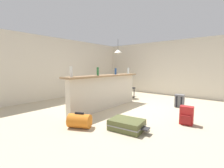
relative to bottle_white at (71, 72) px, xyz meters
The scene contains 16 objects.
ground_plane 2.29m from the bottle_white, ahead, with size 13.00×13.00×0.05m, color #BCAD8E.
wall_back 3.34m from the bottle_white, 54.94° to the left, with size 6.60×0.10×2.50m, color beige.
wall_right 4.97m from the bottle_white, ahead, with size 0.10×6.00×2.50m, color beige.
partition_half_wall 1.46m from the bottle_white, ahead, with size 2.80×0.20×1.01m, color beige.
bar_countertop 1.29m from the bottle_white, ahead, with size 2.96×0.40×0.05m, color #93704C.
bottle_white is the anchor object (origin of this frame).
bottle_green 0.84m from the bottle_white, ahead, with size 0.06×0.06×0.24m, color #2D6B38.
bottle_blue 1.73m from the bottle_white, ahead, with size 0.07×0.07×0.21m, color #284C89.
bottle_clear 2.52m from the bottle_white, ahead, with size 0.07×0.07×0.22m, color silver.
dining_table 3.35m from the bottle_white, 18.25° to the left, with size 1.10×0.80×0.74m.
dining_chair_near_partition 3.27m from the bottle_white, ahead, with size 0.47×0.47×0.93m.
pendant_lamp 3.40m from the bottle_white, 17.03° to the left, with size 0.34×0.34×0.62m.
suitcase_flat_olive 1.84m from the bottle_white, 78.89° to the right, with size 0.58×0.86×0.22m.
backpack_grey 3.54m from the bottle_white, 30.85° to the right, with size 0.27×0.30×0.42m.
duffel_bag_orange 1.24m from the bottle_white, 113.21° to the right, with size 0.48×0.56×0.34m.
backpack_red 2.91m from the bottle_white, 58.75° to the right, with size 0.27×0.30×0.42m.
Camera 1 is at (-4.26, -2.92, 1.31)m, focal length 25.17 mm.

